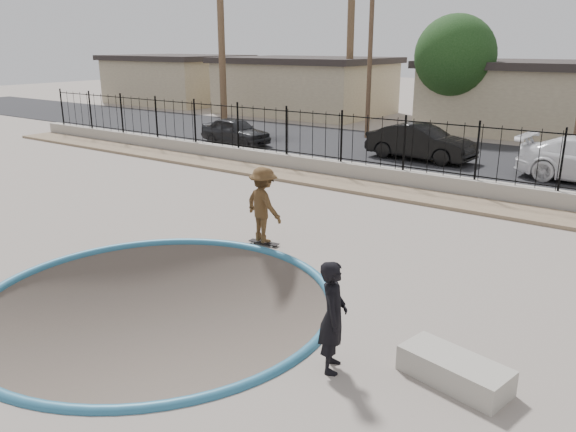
# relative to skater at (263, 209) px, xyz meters

# --- Properties ---
(ground) EXTENTS (120.00, 120.00, 2.20)m
(ground) POSITION_rel_skater_xyz_m (0.29, 9.22, -2.04)
(ground) COLOR gray
(ground) RESTS_ON ground
(bowl_pit) EXTENTS (6.84, 6.84, 1.80)m
(bowl_pit) POSITION_rel_skater_xyz_m (0.29, -3.78, -0.94)
(bowl_pit) COLOR #473D36
(bowl_pit) RESTS_ON ground
(coping_ring) EXTENTS (7.04, 7.04, 0.20)m
(coping_ring) POSITION_rel_skater_xyz_m (0.29, -3.78, -0.94)
(coping_ring) COLOR #286485
(coping_ring) RESTS_ON ground
(rock_strip) EXTENTS (42.00, 1.60, 0.11)m
(rock_strip) POSITION_rel_skater_xyz_m (0.29, 6.42, -0.88)
(rock_strip) COLOR #90795E
(rock_strip) RESTS_ON ground
(retaining_wall) EXTENTS (42.00, 0.45, 0.60)m
(retaining_wall) POSITION_rel_skater_xyz_m (0.29, 7.52, -0.64)
(retaining_wall) COLOR #9E978B
(retaining_wall) RESTS_ON ground
(fence) EXTENTS (40.00, 0.04, 1.80)m
(fence) POSITION_rel_skater_xyz_m (0.29, 7.52, 0.56)
(fence) COLOR black
(fence) RESTS_ON retaining_wall
(street) EXTENTS (90.00, 8.00, 0.04)m
(street) POSITION_rel_skater_xyz_m (0.29, 14.22, -0.92)
(street) COLOR black
(street) RESTS_ON ground
(house_west_far) EXTENTS (10.60, 8.60, 3.90)m
(house_west_far) POSITION_rel_skater_xyz_m (-27.71, 23.72, 1.04)
(house_west_far) COLOR tan
(house_west_far) RESTS_ON ground
(house_west) EXTENTS (11.60, 8.60, 3.90)m
(house_west) POSITION_rel_skater_xyz_m (-14.71, 23.72, 1.04)
(house_west) COLOR tan
(house_west) RESTS_ON ground
(house_center) EXTENTS (10.60, 8.60, 3.90)m
(house_center) POSITION_rel_skater_xyz_m (0.29, 23.72, 1.04)
(house_center) COLOR tan
(house_center) RESTS_ON ground
(palm_mid) EXTENTS (2.30, 2.30, 9.30)m
(palm_mid) POSITION_rel_skater_xyz_m (-9.71, 21.22, 5.75)
(palm_mid) COLOR brown
(palm_mid) RESTS_ON ground
(utility_pole_left) EXTENTS (1.70, 0.24, 9.00)m
(utility_pole_left) POSITION_rel_skater_xyz_m (-5.71, 16.22, 3.76)
(utility_pole_left) COLOR #473323
(utility_pole_left) RESTS_ON ground
(street_tree_left) EXTENTS (4.32, 4.32, 6.36)m
(street_tree_left) POSITION_rel_skater_xyz_m (-2.71, 20.22, 3.25)
(street_tree_left) COLOR #473323
(street_tree_left) RESTS_ON ground
(skater) EXTENTS (1.35, 0.99, 1.87)m
(skater) POSITION_rel_skater_xyz_m (0.00, 0.00, 0.00)
(skater) COLOR brown
(skater) RESTS_ON ground
(skateboard) EXTENTS (0.82, 0.28, 0.07)m
(skateboard) POSITION_rel_skater_xyz_m (0.00, -0.00, -0.88)
(skateboard) COLOR black
(skateboard) RESTS_ON ground
(videographer) EXTENTS (0.66, 0.77, 1.77)m
(videographer) POSITION_rel_skater_xyz_m (4.29, -3.80, -0.05)
(videographer) COLOR black
(videographer) RESTS_ON ground
(concrete_ledge) EXTENTS (1.71, 1.02, 0.40)m
(concrete_ledge) POSITION_rel_skater_xyz_m (5.95, -3.07, -0.74)
(concrete_ledge) COLOR #A39D91
(concrete_ledge) RESTS_ON ground
(car_a) EXTENTS (3.91, 1.83, 1.30)m
(car_a) POSITION_rel_skater_xyz_m (-10.04, 10.62, -0.25)
(car_a) COLOR black
(car_a) RESTS_ON street
(car_b) EXTENTS (4.65, 1.85, 1.51)m
(car_b) POSITION_rel_skater_xyz_m (-1.05, 12.22, -0.15)
(car_b) COLOR black
(car_b) RESTS_ON street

